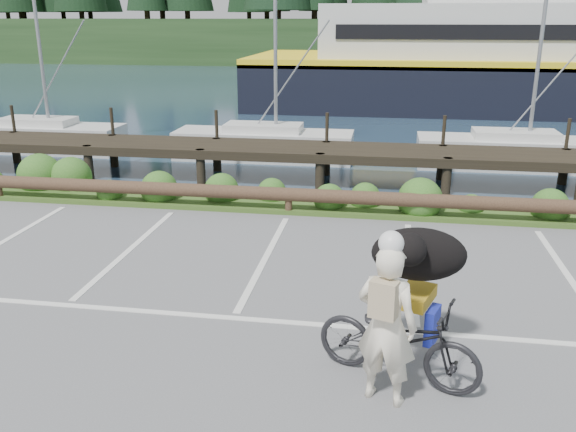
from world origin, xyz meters
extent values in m
plane|color=#59595C|center=(0.00, 0.00, 0.00)|extent=(72.00, 72.00, 0.00)
plane|color=#1B2E41|center=(0.00, 48.00, -1.20)|extent=(160.00, 160.00, 0.00)
cube|color=#3D5B21|center=(0.00, 5.30, 0.05)|extent=(34.00, 1.60, 0.10)
imported|color=black|center=(2.31, -1.59, 0.53)|extent=(2.12, 1.31, 1.05)
imported|color=white|center=(2.16, -2.03, 0.94)|extent=(0.79, 0.65, 1.88)
ellipsoid|color=black|center=(2.52, -0.98, 1.39)|extent=(0.91, 1.28, 0.67)
camera|label=1|loc=(2.04, -8.10, 4.15)|focal=38.00mm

